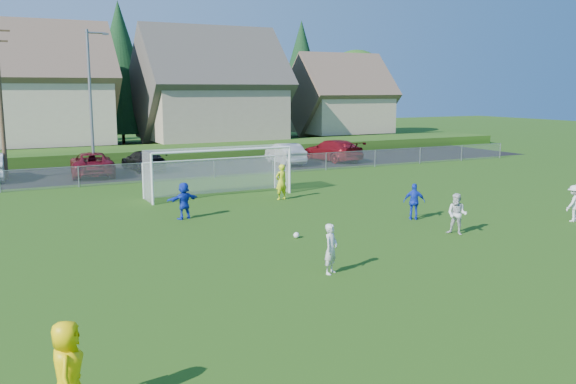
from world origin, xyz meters
name	(u,v)px	position (x,y,z in m)	size (l,w,h in m)	color
ground	(415,282)	(0.00, 0.00, 0.00)	(160.00, 160.00, 0.00)	#193D0C
asphalt_lot	(159,169)	(0.00, 27.50, 0.01)	(60.00, 60.00, 0.00)	black
grass_embankment	(133,153)	(0.00, 35.00, 0.40)	(70.00, 6.00, 0.80)	#1E420F
soccer_ball	(296,235)	(-0.60, 6.13, 0.11)	(0.22, 0.22, 0.22)	white
referee	(68,371)	(-9.79, -3.26, 0.87)	(0.85, 0.55, 1.74)	yellow
player_white_a	(331,249)	(-1.72, 1.80, 0.76)	(0.55, 0.36, 1.52)	silver
player_white_b	(457,214)	(5.06, 3.89, 0.79)	(0.76, 0.60, 1.57)	silver
player_white_c	(574,203)	(11.00, 3.46, 0.77)	(0.99, 0.57, 1.53)	silver
player_blue_a	(414,202)	(5.33, 6.75, 0.77)	(0.90, 0.37, 1.53)	#1533C8
player_blue_b	(184,201)	(-3.27, 11.28, 0.78)	(1.45, 0.46, 1.57)	#1533C8
goalkeeper	(281,182)	(2.42, 13.50, 0.88)	(0.64, 0.42, 1.77)	yellow
car_c	(92,164)	(-4.56, 26.43, 0.75)	(2.50, 5.42, 1.51)	maroon
car_d	(144,160)	(-1.04, 27.43, 0.68)	(1.90, 4.69, 1.36)	black
car_f	(285,154)	(9.05, 26.27, 0.76)	(1.61, 4.63, 1.53)	#AEAEAE
car_g	(332,150)	(13.19, 26.49, 0.81)	(2.26, 5.56, 1.61)	maroon
soccer_goal	(217,164)	(0.00, 16.05, 1.63)	(7.42, 1.90, 2.50)	white
chainlink_fence	(183,170)	(0.00, 22.00, 0.63)	(52.06, 0.06, 1.20)	gray
streetlight	(91,99)	(-4.45, 26.00, 4.84)	(1.38, 0.18, 9.00)	slate
utility_pole	(0,94)	(-9.50, 27.00, 5.15)	(1.60, 0.26, 10.00)	#473321
houses_row	(133,67)	(1.97, 42.46, 7.33)	(53.90, 11.45, 13.27)	tan
tree_row	(109,73)	(1.04, 48.74, 6.91)	(65.98, 12.36, 13.80)	#382616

